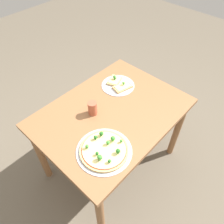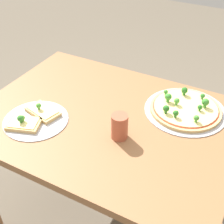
{
  "view_description": "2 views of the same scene",
  "coord_description": "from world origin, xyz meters",
  "px_view_note": "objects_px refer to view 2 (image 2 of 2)",
  "views": [
    {
      "loc": [
        0.84,
        0.78,
        1.99
      ],
      "look_at": [
        0.02,
        0.02,
        0.78
      ],
      "focal_mm": 35.0,
      "sensor_mm": 36.0,
      "label": 1
    },
    {
      "loc": [
        0.54,
        -0.95,
        1.63
      ],
      "look_at": [
        0.02,
        0.02,
        0.78
      ],
      "focal_mm": 50.0,
      "sensor_mm": 36.0,
      "label": 2
    }
  ],
  "objects_px": {
    "pizza_tray_slice": "(34,118)",
    "pizza_tray_whole": "(185,108)",
    "drinking_cup": "(120,127)",
    "dining_table": "(107,134)"
  },
  "relations": [
    {
      "from": "pizza_tray_slice",
      "to": "drinking_cup",
      "type": "xyz_separation_m",
      "value": [
        0.38,
        0.08,
        0.04
      ]
    },
    {
      "from": "pizza_tray_whole",
      "to": "drinking_cup",
      "type": "height_order",
      "value": "drinking_cup"
    },
    {
      "from": "dining_table",
      "to": "pizza_tray_whole",
      "type": "height_order",
      "value": "pizza_tray_whole"
    },
    {
      "from": "pizza_tray_slice",
      "to": "pizza_tray_whole",
      "type": "bearing_deg",
      "value": 33.81
    },
    {
      "from": "dining_table",
      "to": "drinking_cup",
      "type": "height_order",
      "value": "drinking_cup"
    },
    {
      "from": "dining_table",
      "to": "drinking_cup",
      "type": "bearing_deg",
      "value": -39.76
    },
    {
      "from": "pizza_tray_whole",
      "to": "pizza_tray_slice",
      "type": "height_order",
      "value": "pizza_tray_whole"
    },
    {
      "from": "pizza_tray_slice",
      "to": "drinking_cup",
      "type": "relative_size",
      "value": 2.59
    },
    {
      "from": "dining_table",
      "to": "drinking_cup",
      "type": "distance_m",
      "value": 0.22
    },
    {
      "from": "dining_table",
      "to": "drinking_cup",
      "type": "xyz_separation_m",
      "value": [
        0.11,
        -0.09,
        0.16
      ]
    }
  ]
}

